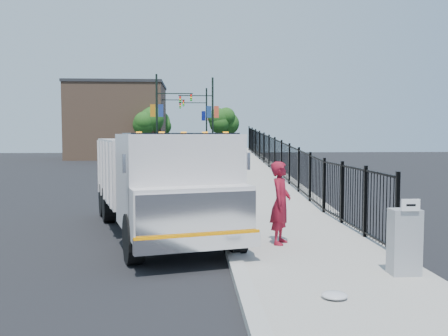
{
  "coord_description": "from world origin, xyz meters",
  "views": [
    {
      "loc": [
        -0.92,
        -12.49,
        2.8
      ],
      "look_at": [
        0.03,
        2.0,
        1.78
      ],
      "focal_mm": 40.0,
      "sensor_mm": 36.0,
      "label": 1
    }
  ],
  "objects": [
    {
      "name": "ramp",
      "position": [
        2.12,
        16.0,
        0.0
      ],
      "size": [
        3.95,
        24.06,
        3.19
      ],
      "primitive_type": "cube",
      "rotation": [
        0.06,
        0.0,
        0.0
      ],
      "color": "#9E998E",
      "rests_on": "ground"
    },
    {
      "name": "iron_fence",
      "position": [
        3.55,
        12.0,
        0.9
      ],
      "size": [
        0.1,
        28.0,
        1.8
      ],
      "primitive_type": "cube",
      "color": "black",
      "rests_on": "ground"
    },
    {
      "name": "light_pole_1",
      "position": [
        0.79,
        34.52,
        4.36
      ],
      "size": [
        3.78,
        0.22,
        8.0
      ],
      "color": "black",
      "rests_on": "ground"
    },
    {
      "name": "arrow_sign",
      "position": [
        3.1,
        -3.64,
        1.48
      ],
      "size": [
        0.35,
        0.04,
        0.22
      ],
      "primitive_type": "cube",
      "color": "white",
      "rests_on": "utility_cabinet"
    },
    {
      "name": "debris",
      "position": [
        1.39,
        -4.7,
        0.17
      ],
      "size": [
        0.43,
        0.43,
        0.11
      ],
      "primitive_type": "ellipsoid",
      "color": "silver",
      "rests_on": "sidewalk"
    },
    {
      "name": "ground",
      "position": [
        0.0,
        0.0,
        0.0
      ],
      "size": [
        120.0,
        120.0,
        0.0
      ],
      "primitive_type": "plane",
      "color": "black",
      "rests_on": "ground"
    },
    {
      "name": "light_pole_3",
      "position": [
        0.55,
        45.5,
        4.36
      ],
      "size": [
        3.78,
        0.22,
        8.0
      ],
      "color": "black",
      "rests_on": "ground"
    },
    {
      "name": "utility_cabinet",
      "position": [
        3.1,
        -3.42,
        0.75
      ],
      "size": [
        0.55,
        0.4,
        1.25
      ],
      "primitive_type": "cube",
      "color": "gray",
      "rests_on": "sidewalk"
    },
    {
      "name": "truck",
      "position": [
        -1.79,
        1.19,
        1.59
      ],
      "size": [
        4.65,
        8.67,
        2.83
      ],
      "rotation": [
        0.0,
        0.0,
        0.26
      ],
      "color": "black",
      "rests_on": "ground"
    },
    {
      "name": "tree_0",
      "position": [
        -4.83,
        37.8,
        3.94
      ],
      "size": [
        2.57,
        2.57,
        5.29
      ],
      "color": "#382314",
      "rests_on": "ground"
    },
    {
      "name": "light_pole_0",
      "position": [
        -3.65,
        32.14,
        4.36
      ],
      "size": [
        3.77,
        0.22,
        8.0
      ],
      "color": "black",
      "rests_on": "ground"
    },
    {
      "name": "light_pole_2",
      "position": [
        -4.46,
        40.66,
        4.36
      ],
      "size": [
        3.77,
        0.22,
        8.0
      ],
      "color": "black",
      "rests_on": "ground"
    },
    {
      "name": "worker",
      "position": [
        1.22,
        -0.67,
        1.12
      ],
      "size": [
        0.73,
        0.86,
        2.0
      ],
      "primitive_type": "imported",
      "rotation": [
        0.0,
        0.0,
        1.17
      ],
      "color": "maroon",
      "rests_on": "sidewalk"
    },
    {
      "name": "tree_1",
      "position": [
        2.23,
        40.35,
        3.91
      ],
      "size": [
        2.19,
        2.19,
        5.09
      ],
      "color": "#382314",
      "rests_on": "ground"
    },
    {
      "name": "sidewalk",
      "position": [
        1.93,
        -2.0,
        0.06
      ],
      "size": [
        3.55,
        12.0,
        0.12
      ],
      "primitive_type": "cube",
      "color": "#9E998E",
      "rests_on": "ground"
    },
    {
      "name": "building",
      "position": [
        -9.0,
        44.0,
        4.0
      ],
      "size": [
        10.0,
        10.0,
        8.0
      ],
      "primitive_type": "cube",
      "color": "#8C664C",
      "rests_on": "ground"
    },
    {
      "name": "curb",
      "position": [
        0.0,
        -2.0,
        0.08
      ],
      "size": [
        0.3,
        12.0,
        0.16
      ],
      "primitive_type": "cube",
      "color": "#ADAAA3",
      "rests_on": "ground"
    },
    {
      "name": "tree_2",
      "position": [
        -4.85,
        49.86,
        3.95
      ],
      "size": [
        2.63,
        2.63,
        5.32
      ],
      "color": "#382314",
      "rests_on": "ground"
    }
  ]
}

